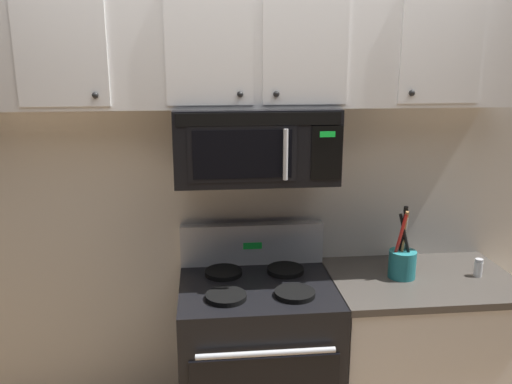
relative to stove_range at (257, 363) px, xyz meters
The scene contains 7 objects.
back_wall 0.95m from the stove_range, 90.00° to the left, with size 5.20×0.10×2.70m, color silver.
stove_range is the anchor object (origin of this frame).
over_range_microwave 1.11m from the stove_range, 90.14° to the left, with size 0.76×0.43×0.35m.
upper_cabinets 1.56m from the stove_range, 90.00° to the left, with size 2.50×0.36×0.55m.
counter_segment 0.84m from the stove_range, ahead, with size 0.93×0.65×0.90m.
utensil_crock_teal 0.90m from the stove_range, ahead, with size 0.14×0.14×0.37m.
salt_shaker 1.22m from the stove_range, ahead, with size 0.04×0.04×0.09m.
Camera 1 is at (-0.25, -1.93, 1.97)m, focal length 36.78 mm.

